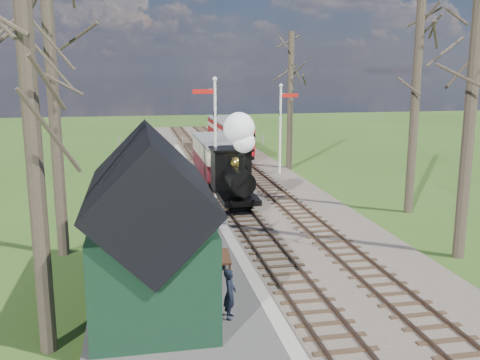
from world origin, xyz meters
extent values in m
ellipsoid|color=#385B23|center=(10.00, 65.00, -18.04)|extent=(70.40, 44.00, 19.80)
ellipsoid|color=#385B23|center=(35.00, 58.00, -13.12)|extent=(51.20, 32.00, 14.40)
ellipsoid|color=#385B23|center=(-8.00, 70.00, -16.40)|extent=(64.00, 40.00, 18.00)
cube|color=brown|center=(1.30, 22.00, 0.05)|extent=(8.00, 60.00, 0.10)
cube|color=brown|center=(-0.50, 22.00, 0.14)|extent=(0.07, 60.00, 0.12)
cube|color=brown|center=(0.50, 22.00, 0.14)|extent=(0.07, 60.00, 0.12)
cube|color=#38281C|center=(0.00, 22.00, 0.10)|extent=(1.60, 60.00, 0.09)
cube|color=brown|center=(2.10, 22.00, 0.14)|extent=(0.07, 60.00, 0.12)
cube|color=brown|center=(3.10, 22.00, 0.14)|extent=(0.07, 60.00, 0.12)
cube|color=#38281C|center=(2.60, 22.00, 0.10)|extent=(1.60, 60.00, 0.09)
cube|color=#474442|center=(-3.50, 14.00, 0.10)|extent=(5.00, 44.00, 0.20)
cube|color=#B2AD9E|center=(-1.20, 14.00, 0.10)|extent=(0.40, 44.00, 0.21)
cube|color=black|center=(-4.30, 4.00, 1.50)|extent=(3.00, 6.00, 2.60)
cube|color=black|center=(-4.30, 4.00, 3.35)|extent=(3.25, 6.30, 3.25)
cube|color=black|center=(-2.78, 3.00, 1.20)|extent=(0.06, 1.20, 2.00)
cylinder|color=silver|center=(-0.70, 16.00, 3.00)|extent=(0.14, 0.14, 6.00)
sphere|color=silver|center=(-0.70, 16.00, 6.10)|extent=(0.24, 0.24, 0.24)
cube|color=#B7140F|center=(-1.25, 16.00, 5.50)|extent=(1.10, 0.08, 0.22)
cube|color=black|center=(-0.70, 16.00, 4.40)|extent=(0.18, 0.06, 0.30)
cylinder|color=silver|center=(4.30, 22.00, 2.75)|extent=(0.14, 0.14, 5.50)
sphere|color=silver|center=(4.30, 22.00, 5.60)|extent=(0.24, 0.24, 0.24)
cube|color=#B7140F|center=(4.85, 22.00, 5.00)|extent=(1.10, 0.08, 0.22)
cube|color=black|center=(4.30, 22.00, 3.90)|extent=(0.18, 0.06, 0.30)
cylinder|color=#382D23|center=(-6.80, 2.00, 4.50)|extent=(0.39, 0.39, 9.00)
cylinder|color=#382D23|center=(-7.30, 9.00, 5.50)|extent=(0.41, 0.41, 11.00)
cylinder|color=#382D23|center=(6.50, 6.00, 6.00)|extent=(0.42, 0.42, 12.00)
cylinder|color=#382D23|center=(7.80, 12.00, 5.00)|extent=(0.40, 0.40, 10.00)
cylinder|color=#382D23|center=(5.50, 24.00, 4.50)|extent=(0.39, 0.39, 9.00)
cube|color=slate|center=(0.30, 36.00, 0.75)|extent=(12.60, 0.02, 0.01)
cube|color=slate|center=(0.30, 36.00, 0.45)|extent=(12.60, 0.02, 0.02)
cylinder|color=slate|center=(0.30, 36.00, 0.50)|extent=(0.08, 0.08, 1.00)
cube|color=black|center=(0.00, 14.41, 0.65)|extent=(1.70, 4.01, 0.25)
cylinder|color=black|center=(0.00, 13.81, 1.55)|extent=(1.10, 2.61, 1.10)
cube|color=black|center=(0.00, 15.62, 1.65)|extent=(1.81, 1.60, 2.01)
cylinder|color=black|center=(0.00, 12.81, 2.46)|extent=(0.28, 0.28, 0.80)
sphere|color=gold|center=(0.00, 14.11, 2.26)|extent=(0.52, 0.52, 0.52)
sphere|color=white|center=(0.10, 12.81, 3.41)|extent=(1.00, 1.00, 1.00)
sphere|color=white|center=(-0.10, 12.91, 4.01)|extent=(1.40, 1.40, 1.40)
cylinder|color=black|center=(-0.50, 13.21, 0.52)|extent=(0.10, 0.64, 0.64)
cylinder|color=black|center=(0.50, 13.21, 0.52)|extent=(0.10, 0.64, 0.64)
cube|color=black|center=(0.00, 20.41, 0.55)|extent=(1.91, 7.02, 0.30)
cube|color=#5B141C|center=(0.00, 20.41, 1.15)|extent=(2.01, 7.02, 0.90)
cube|color=beige|center=(0.00, 20.41, 2.06)|extent=(2.01, 7.02, 0.90)
cube|color=slate|center=(0.00, 20.41, 2.56)|extent=(2.11, 7.22, 0.12)
cube|color=black|center=(2.60, 28.24, 0.54)|extent=(1.83, 4.82, 0.29)
cube|color=maroon|center=(2.60, 28.24, 1.12)|extent=(1.93, 4.82, 0.87)
cube|color=beige|center=(2.60, 28.24, 1.98)|extent=(1.93, 4.82, 0.87)
cube|color=slate|center=(2.60, 28.24, 2.47)|extent=(2.03, 5.02, 0.12)
cube|color=black|center=(2.60, 33.74, 0.54)|extent=(1.83, 4.82, 0.29)
cube|color=maroon|center=(2.60, 33.74, 1.12)|extent=(1.93, 4.82, 0.87)
cube|color=beige|center=(2.60, 33.74, 1.98)|extent=(1.93, 4.82, 0.87)
cube|color=slate|center=(2.60, 33.74, 2.47)|extent=(2.03, 5.02, 0.12)
cube|color=#0F4A2F|center=(-1.98, 8.14, 0.71)|extent=(0.27, 0.69, 1.02)
cube|color=silver|center=(-1.93, 8.16, 0.71)|extent=(0.19, 0.58, 0.83)
cube|color=#482B19|center=(-1.89, 6.43, 0.44)|extent=(0.56, 1.52, 0.06)
cube|color=#482B19|center=(-2.08, 6.45, 0.73)|extent=(0.19, 1.49, 0.64)
cube|color=#482B19|center=(-1.73, 5.79, 0.31)|extent=(0.06, 0.06, 0.21)
cube|color=#482B19|center=(-2.05, 7.07, 0.31)|extent=(0.06, 0.06, 0.21)
imported|color=black|center=(-2.37, 2.44, 0.86)|extent=(0.45, 0.56, 1.32)
camera|label=1|loc=(-4.59, -10.24, 6.49)|focal=40.00mm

